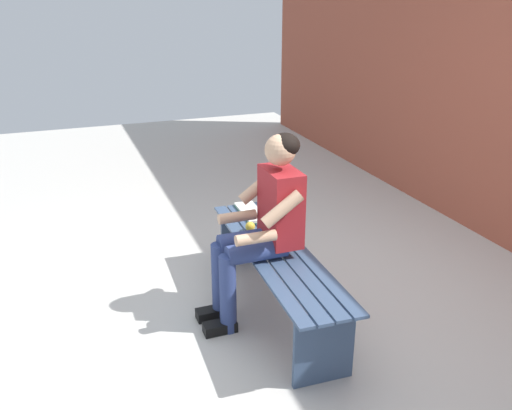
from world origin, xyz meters
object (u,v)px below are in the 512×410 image
at_px(bench_near, 277,266).
at_px(apple, 250,227).
at_px(person_seated, 263,221).
at_px(book_open, 251,212).

relative_size(bench_near, apple, 25.09).
bearing_deg(bench_near, person_seated, 93.08).
bearing_deg(apple, book_open, -20.68).
distance_m(apple, book_open, 0.34).
xyz_separation_m(bench_near, book_open, (0.67, -0.06, 0.12)).
bearing_deg(bench_near, apple, 9.47).
bearing_deg(person_seated, book_open, -13.34).
xyz_separation_m(bench_near, apple, (0.36, 0.06, 0.15)).
bearing_deg(person_seated, bench_near, -86.92).
distance_m(bench_near, apple, 0.39).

